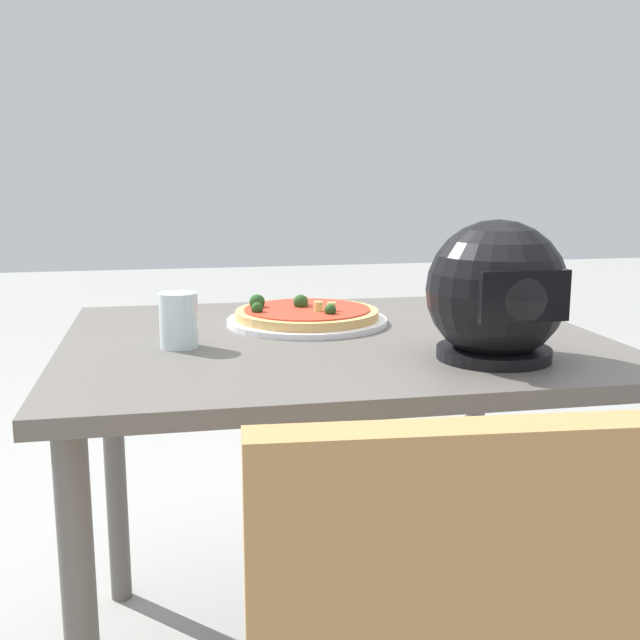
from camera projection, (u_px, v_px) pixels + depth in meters
The scene contains 5 objects.
dining_table at pixel (334, 380), 1.51m from camera, with size 1.03×0.85×0.72m.
pizza_plate at pixel (307, 321), 1.61m from camera, with size 0.34×0.34×0.01m, color white.
pizza at pixel (306, 313), 1.61m from camera, with size 0.30×0.30×0.05m.
motorcycle_helmet at pixel (497, 294), 1.29m from camera, with size 0.24×0.24×0.24m.
drinking_glass at pixel (179, 320), 1.39m from camera, with size 0.07×0.07×0.10m, color silver.
Camera 1 is at (0.31, 1.43, 1.03)m, focal length 43.08 mm.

